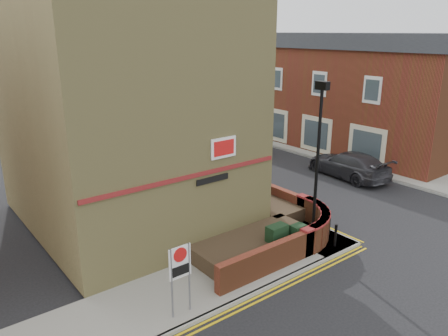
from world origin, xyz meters
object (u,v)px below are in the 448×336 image
(silver_car_near, at_px, (198,148))
(lamppost, at_px, (317,164))
(zone_sign, at_px, (180,268))
(utility_cabinet_large, at_px, (277,240))

(silver_car_near, bearing_deg, lamppost, -100.66)
(zone_sign, distance_m, silver_car_near, 16.87)
(zone_sign, height_order, silver_car_near, zone_sign)
(utility_cabinet_large, bearing_deg, lamppost, -3.01)
(lamppost, bearing_deg, utility_cabinet_large, 176.99)
(lamppost, bearing_deg, silver_car_near, 75.18)
(zone_sign, xyz_separation_m, silver_car_near, (10.00, 13.55, -0.95))
(lamppost, height_order, silver_car_near, lamppost)
(zone_sign, bearing_deg, lamppost, 6.07)
(zone_sign, bearing_deg, silver_car_near, 53.58)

